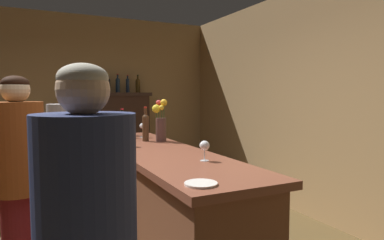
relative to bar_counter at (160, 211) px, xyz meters
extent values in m
cube|color=tan|center=(-0.45, 3.45, 0.90)|extent=(5.33, 0.12, 2.89)
cube|color=tan|center=(2.21, -0.12, 0.90)|extent=(0.12, 7.13, 2.89)
cube|color=brown|center=(0.00, 0.00, -0.03)|extent=(0.60, 2.53, 1.02)
cube|color=brown|center=(0.00, 0.00, 0.51)|extent=(0.68, 2.63, 0.05)
cube|color=#342018|center=(0.43, 3.15, 0.24)|extent=(1.02, 0.36, 1.57)
cube|color=#33221B|center=(0.43, 3.15, 1.00)|extent=(1.10, 0.42, 0.06)
cylinder|color=#472E1C|center=(0.06, 0.56, 0.65)|extent=(0.07, 0.07, 0.24)
sphere|color=#472E1C|center=(0.06, 0.56, 0.77)|extent=(0.07, 0.07, 0.07)
cylinder|color=#472E1C|center=(0.06, 0.56, 0.81)|extent=(0.03, 0.03, 0.09)
cylinder|color=red|center=(0.06, 0.56, 0.87)|extent=(0.03, 0.03, 0.02)
cylinder|color=#1E3A20|center=(0.07, 1.06, 0.62)|extent=(0.07, 0.07, 0.18)
sphere|color=#1E3A20|center=(0.07, 1.06, 0.71)|extent=(0.07, 0.07, 0.07)
cylinder|color=#1E3A20|center=(0.07, 1.06, 0.75)|extent=(0.03, 0.03, 0.07)
cylinder|color=black|center=(0.07, 1.06, 0.79)|extent=(0.03, 0.03, 0.02)
cylinder|color=black|center=(-0.06, 0.98, 0.63)|extent=(0.07, 0.07, 0.20)
sphere|color=black|center=(-0.06, 0.98, 0.73)|extent=(0.07, 0.07, 0.07)
cylinder|color=black|center=(-0.06, 0.98, 0.78)|extent=(0.03, 0.03, 0.10)
cylinder|color=red|center=(-0.06, 0.98, 0.84)|extent=(0.03, 0.03, 0.02)
cylinder|color=white|center=(0.13, 0.86, 0.53)|extent=(0.07, 0.07, 0.00)
cylinder|color=white|center=(0.13, 0.86, 0.58)|extent=(0.01, 0.01, 0.09)
ellipsoid|color=white|center=(0.13, 0.86, 0.66)|extent=(0.07, 0.07, 0.06)
ellipsoid|color=maroon|center=(0.13, 0.86, 0.64)|extent=(0.06, 0.06, 0.03)
cylinder|color=white|center=(-0.19, 0.91, 0.53)|extent=(0.07, 0.07, 0.00)
cylinder|color=white|center=(-0.19, 0.91, 0.58)|extent=(0.01, 0.01, 0.08)
ellipsoid|color=white|center=(-0.19, 0.91, 0.65)|extent=(0.07, 0.07, 0.07)
ellipsoid|color=maroon|center=(-0.19, 0.91, 0.63)|extent=(0.06, 0.06, 0.03)
cylinder|color=white|center=(0.12, -0.59, 0.53)|extent=(0.06, 0.06, 0.00)
cylinder|color=white|center=(0.12, -0.59, 0.57)|extent=(0.01, 0.01, 0.07)
ellipsoid|color=white|center=(0.12, -0.59, 0.64)|extent=(0.07, 0.07, 0.07)
cylinder|color=white|center=(-0.18, 0.30, 0.53)|extent=(0.07, 0.07, 0.00)
cylinder|color=white|center=(-0.18, 0.30, 0.58)|extent=(0.01, 0.01, 0.09)
ellipsoid|color=white|center=(-0.18, 0.30, 0.65)|extent=(0.07, 0.07, 0.06)
cylinder|color=#4B312C|center=(0.20, 0.49, 0.65)|extent=(0.11, 0.11, 0.23)
cylinder|color=#38602D|center=(0.23, 0.49, 0.79)|extent=(0.01, 0.01, 0.25)
sphere|color=gold|center=(0.23, 0.49, 0.92)|extent=(0.07, 0.07, 0.07)
cylinder|color=#38602D|center=(0.19, 0.53, 0.79)|extent=(0.01, 0.01, 0.25)
sphere|color=#D53B3B|center=(0.19, 0.53, 0.92)|extent=(0.05, 0.05, 0.05)
cylinder|color=#38602D|center=(0.16, 0.50, 0.76)|extent=(0.01, 0.01, 0.19)
sphere|color=yellow|center=(0.16, 0.50, 0.86)|extent=(0.08, 0.08, 0.08)
cylinder|color=#38602D|center=(0.20, 0.47, 0.77)|extent=(0.01, 0.01, 0.20)
sphere|color=gold|center=(0.20, 0.47, 0.87)|extent=(0.05, 0.05, 0.05)
cylinder|color=white|center=(-0.20, -1.14, 0.54)|extent=(0.18, 0.18, 0.01)
cylinder|color=#222936|center=(0.10, 3.15, 1.13)|extent=(0.08, 0.08, 0.20)
sphere|color=#222936|center=(0.10, 3.15, 1.23)|extent=(0.08, 0.08, 0.08)
cylinder|color=#222936|center=(0.10, 3.15, 1.28)|extent=(0.03, 0.03, 0.10)
cylinder|color=#B32820|center=(0.10, 3.15, 1.33)|extent=(0.03, 0.03, 0.02)
cylinder|color=black|center=(0.27, 3.15, 1.13)|extent=(0.07, 0.07, 0.20)
sphere|color=black|center=(0.27, 3.15, 1.23)|extent=(0.07, 0.07, 0.07)
cylinder|color=black|center=(0.27, 3.15, 1.28)|extent=(0.03, 0.03, 0.08)
cylinder|color=gold|center=(0.27, 3.15, 1.33)|extent=(0.03, 0.03, 0.02)
cylinder|color=#18283D|center=(0.43, 3.15, 1.14)|extent=(0.07, 0.07, 0.21)
sphere|color=#18283D|center=(0.43, 3.15, 1.24)|extent=(0.07, 0.07, 0.07)
cylinder|color=#18283D|center=(0.43, 3.15, 1.29)|extent=(0.03, 0.03, 0.09)
cylinder|color=#AC2721|center=(0.43, 3.15, 1.34)|extent=(0.03, 0.03, 0.02)
cylinder|color=#18263D|center=(0.60, 3.15, 1.14)|extent=(0.06, 0.06, 0.22)
sphere|color=#18263D|center=(0.60, 3.15, 1.25)|extent=(0.06, 0.06, 0.06)
cylinder|color=#18263D|center=(0.60, 3.15, 1.28)|extent=(0.02, 0.02, 0.07)
cylinder|color=#B52725|center=(0.60, 3.15, 1.33)|extent=(0.03, 0.03, 0.02)
cylinder|color=#463313|center=(0.79, 3.15, 1.13)|extent=(0.08, 0.08, 0.20)
sphere|color=#463313|center=(0.79, 3.15, 1.23)|extent=(0.08, 0.08, 0.08)
cylinder|color=#463313|center=(0.79, 3.15, 1.28)|extent=(0.03, 0.03, 0.09)
cylinder|color=black|center=(0.79, 3.15, 1.33)|extent=(0.03, 0.03, 0.02)
cylinder|color=brown|center=(-1.07, -0.02, 0.63)|extent=(0.35, 0.35, 0.65)
sphere|color=#D1B691|center=(-1.07, -0.02, 1.04)|extent=(0.19, 0.19, 0.19)
ellipsoid|color=black|center=(-1.07, -0.02, 1.08)|extent=(0.18, 0.18, 0.11)
cylinder|color=maroon|center=(-0.66, 0.72, -0.13)|extent=(0.27, 0.27, 0.81)
cylinder|color=gray|center=(-0.66, 0.72, 0.59)|extent=(0.37, 0.37, 0.64)
sphere|color=brown|center=(-0.66, 0.72, 1.00)|extent=(0.19, 0.19, 0.19)
ellipsoid|color=#9D4A23|center=(-0.66, 0.72, 1.04)|extent=(0.18, 0.18, 0.11)
cylinder|color=navy|center=(-0.82, -1.42, 0.62)|extent=(0.37, 0.37, 0.63)
sphere|color=#DEB38C|center=(-0.82, -1.42, 1.02)|extent=(0.19, 0.19, 0.19)
ellipsoid|color=#B3AE9A|center=(-0.82, -1.42, 1.06)|extent=(0.18, 0.18, 0.11)
camera|label=1|loc=(-1.01, -2.69, 1.01)|focal=31.77mm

